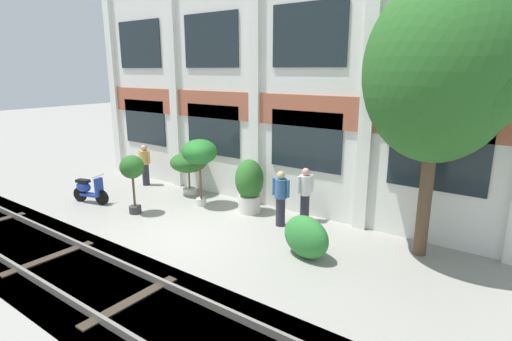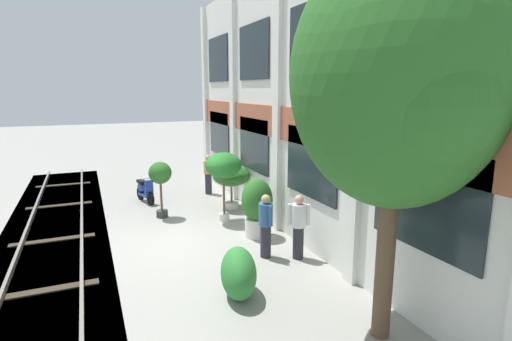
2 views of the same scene
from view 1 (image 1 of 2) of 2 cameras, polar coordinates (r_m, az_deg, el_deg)
The scene contains 13 objects.
ground_plane at distance 11.07m, azimuth -9.05°, elevation -8.48°, with size 80.00×80.00×0.00m, color gray.
apartment_facade at distance 12.63m, azimuth 0.59°, elevation 11.67°, with size 14.65×0.64×7.37m.
rail_tracks at distance 9.43m, azimuth -22.99°, elevation -14.64°, with size 22.29×2.80×0.43m.
broadleaf_tree at distance 9.51m, azimuth 24.61°, elevation 12.19°, with size 3.33×3.17×6.17m.
potted_plant_tall_urn at distance 12.37m, azimuth -17.27°, elevation -0.00°, with size 0.71×0.71×1.80m.
potted_plant_low_pan at distance 14.00m, azimuth -9.61°, elevation 1.01°, with size 1.26×1.26×1.47m.
potted_plant_terracotta_small at distance 12.57m, azimuth -8.07°, elevation 2.48°, with size 1.11×1.11×2.15m.
potted_plant_fluted_column at distance 12.03m, azimuth -0.96°, elevation -2.01°, with size 0.86×0.86×1.65m.
scooter_near_curb at distance 14.09m, azimuth -22.79°, elevation -2.58°, with size 1.36×0.61×0.98m.
resident_by_doorway at distance 11.40m, azimuth 7.03°, elevation -3.23°, with size 0.34×0.47×1.58m.
resident_watching_tracks at distance 15.49m, azimuth -15.57°, elevation 0.93°, with size 0.53×0.34×1.54m.
resident_near_plants at distance 11.02m, azimuth 3.55°, elevation -3.78°, with size 0.53×0.34×1.57m.
topiary_hedge at distance 9.39m, azimuth 7.15°, elevation -9.39°, with size 1.26×0.70×0.99m, color #2D7A33.
Camera 1 is at (7.33, -7.13, 4.23)m, focal length 28.00 mm.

